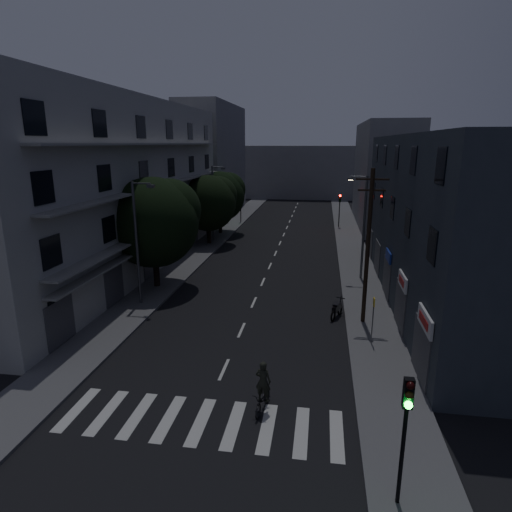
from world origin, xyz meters
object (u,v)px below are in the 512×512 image
(utility_pole, at_px, (368,245))
(bus_stop_sign, at_px, (373,312))
(cyclist, at_px, (263,394))
(motorcycle, at_px, (337,310))
(traffic_signal_near, at_px, (406,416))

(utility_pole, height_order, bus_stop_sign, utility_pole)
(utility_pole, distance_m, cyclist, 11.36)
(motorcycle, relative_size, cyclist, 0.84)
(bus_stop_sign, bearing_deg, motorcycle, 115.91)
(traffic_signal_near, height_order, bus_stop_sign, traffic_signal_near)
(motorcycle, xyz_separation_m, cyclist, (-3.19, -10.17, 0.25))
(traffic_signal_near, xyz_separation_m, utility_pole, (0.13, 13.56, 1.77))
(bus_stop_sign, height_order, motorcycle, bus_stop_sign)
(bus_stop_sign, xyz_separation_m, cyclist, (-4.92, -6.62, -1.15))
(cyclist, bearing_deg, utility_pole, 73.80)
(bus_stop_sign, bearing_deg, traffic_signal_near, -91.75)
(traffic_signal_near, height_order, motorcycle, traffic_signal_near)
(cyclist, bearing_deg, traffic_signal_near, -31.38)
(motorcycle, distance_m, cyclist, 10.67)
(utility_pole, bearing_deg, bus_stop_sign, -86.08)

